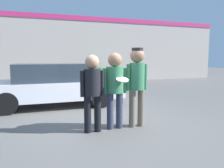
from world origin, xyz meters
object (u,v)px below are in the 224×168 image
at_px(person_left, 92,87).
at_px(person_middle_with_frisbee, 115,83).
at_px(shrub, 100,75).
at_px(parked_car_near, 53,84).
at_px(person_right, 137,79).

relative_size(person_left, person_middle_with_frisbee, 0.97).
height_order(person_left, shrub, person_left).
relative_size(parked_car_near, shrub, 4.47).
bearing_deg(parked_car_near, person_left, -79.30).
bearing_deg(person_right, shrub, 78.88).
bearing_deg(person_middle_with_frisbee, shrub, 75.78).
xyz_separation_m(person_left, shrub, (2.91, 9.47, -0.49)).
height_order(person_right, parked_car_near, person_right).
xyz_separation_m(person_right, shrub, (1.85, 9.43, -0.61)).
xyz_separation_m(parked_car_near, shrub, (3.49, 6.40, -0.22)).
bearing_deg(shrub, parked_car_near, -118.61).
bearing_deg(person_left, person_right, 2.33).
bearing_deg(person_left, parked_car_near, 100.70).
height_order(person_left, person_middle_with_frisbee, person_middle_with_frisbee).
bearing_deg(person_middle_with_frisbee, parked_car_near, 110.32).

